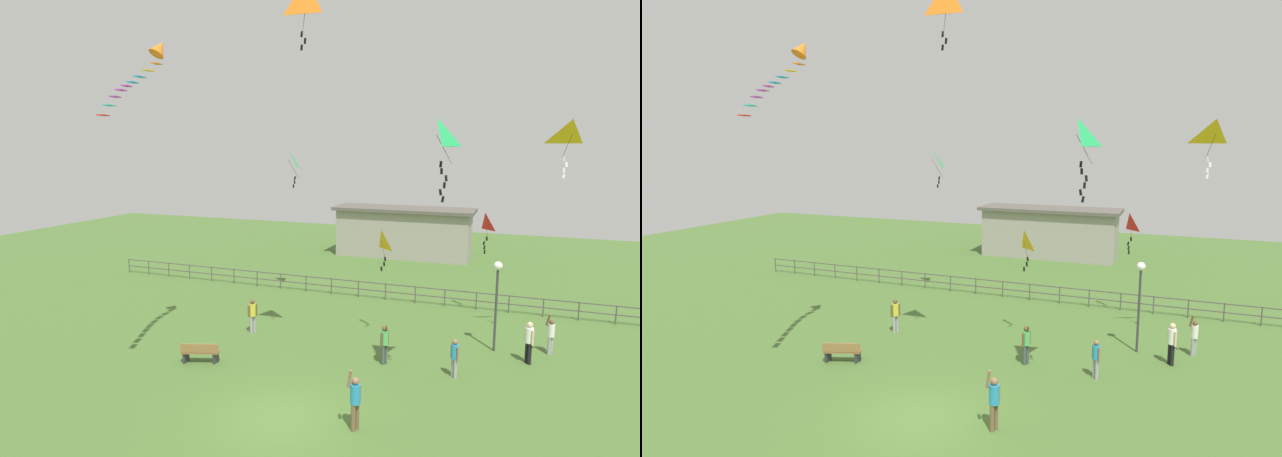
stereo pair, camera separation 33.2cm
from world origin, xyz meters
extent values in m
plane|color=#476B2D|center=(0.00, 0.00, 0.00)|extent=(80.00, 80.00, 0.00)
cylinder|color=#38383D|center=(6.02, 8.36, 1.76)|extent=(0.10, 0.10, 3.53)
sphere|color=white|center=(6.02, 8.36, 3.68)|extent=(0.36, 0.36, 0.36)
cube|color=olive|center=(-4.82, 2.81, 0.45)|extent=(1.55, 0.87, 0.06)
cube|color=olive|center=(-4.77, 2.64, 0.67)|extent=(1.44, 0.55, 0.36)
cube|color=#333338|center=(-5.39, 2.62, 0.23)|extent=(0.08, 0.36, 0.45)
cube|color=#333338|center=(-4.26, 3.01, 0.23)|extent=(0.08, 0.36, 0.45)
cylinder|color=black|center=(7.31, 7.52, 0.43)|extent=(0.15, 0.15, 0.87)
cylinder|color=black|center=(7.41, 7.38, 0.43)|extent=(0.15, 0.15, 0.87)
cylinder|color=white|center=(7.36, 7.45, 1.18)|extent=(0.32, 0.32, 0.62)
sphere|color=beige|center=(7.36, 7.45, 1.60)|extent=(0.23, 0.23, 0.23)
cylinder|color=beige|center=(7.24, 7.62, 1.14)|extent=(0.10, 0.10, 0.58)
cylinder|color=beige|center=(7.49, 7.28, 1.14)|extent=(0.10, 0.10, 0.58)
cylinder|color=#99999E|center=(4.73, 5.12, 0.38)|extent=(0.13, 0.13, 0.76)
cylinder|color=#99999E|center=(4.84, 5.02, 0.38)|extent=(0.13, 0.13, 0.76)
cylinder|color=#268CBF|center=(4.79, 5.07, 1.03)|extent=(0.28, 0.28, 0.54)
sphere|color=#8C6647|center=(4.79, 5.07, 1.40)|extent=(0.20, 0.20, 0.20)
cylinder|color=#8C6647|center=(4.66, 5.20, 0.99)|extent=(0.08, 0.08, 0.51)
cylinder|color=#8C6647|center=(4.91, 4.94, 0.99)|extent=(0.08, 0.08, 0.51)
cylinder|color=#3F4C47|center=(2.01, 5.28, 0.40)|extent=(0.14, 0.14, 0.80)
cylinder|color=#3F4C47|center=(2.07, 5.42, 0.40)|extent=(0.14, 0.14, 0.80)
cylinder|color=#4CB259|center=(2.04, 5.35, 1.08)|extent=(0.29, 0.29, 0.57)
sphere|color=brown|center=(2.04, 5.35, 1.47)|extent=(0.21, 0.21, 0.21)
cylinder|color=brown|center=(1.96, 5.18, 1.05)|extent=(0.09, 0.09, 0.54)
cylinder|color=brown|center=(2.13, 5.53, 1.05)|extent=(0.09, 0.09, 0.54)
cylinder|color=#99999E|center=(8.18, 8.76, 0.38)|extent=(0.13, 0.13, 0.75)
cylinder|color=#99999E|center=(8.26, 8.87, 0.38)|extent=(0.13, 0.13, 0.75)
cylinder|color=white|center=(8.22, 8.82, 1.02)|extent=(0.28, 0.28, 0.53)
sphere|color=brown|center=(8.22, 8.82, 1.39)|extent=(0.20, 0.20, 0.20)
cylinder|color=brown|center=(8.07, 8.70, 1.50)|extent=(0.21, 0.19, 0.51)
cylinder|color=brown|center=(8.33, 8.96, 0.99)|extent=(0.08, 0.08, 0.51)
cylinder|color=#99999E|center=(-4.57, 6.54, 0.40)|extent=(0.14, 0.14, 0.81)
cylinder|color=#99999E|center=(-4.48, 6.67, 0.40)|extent=(0.14, 0.14, 0.81)
cylinder|color=gold|center=(-4.52, 6.61, 1.09)|extent=(0.30, 0.30, 0.57)
sphere|color=brown|center=(-4.52, 6.61, 1.49)|extent=(0.22, 0.22, 0.22)
cylinder|color=brown|center=(-4.63, 6.44, 1.06)|extent=(0.09, 0.09, 0.54)
cylinder|color=brown|center=(-4.41, 6.77, 1.06)|extent=(0.09, 0.09, 0.54)
cylinder|color=brown|center=(2.42, 0.11, 0.43)|extent=(0.15, 0.15, 0.86)
cylinder|color=brown|center=(2.49, 0.26, 0.43)|extent=(0.15, 0.15, 0.86)
cylinder|color=#268CBF|center=(2.45, 0.18, 1.16)|extent=(0.31, 0.31, 0.61)
sphere|color=#8C6647|center=(2.45, 0.18, 1.58)|extent=(0.23, 0.23, 0.23)
cylinder|color=#8C6647|center=(2.32, 0.01, 1.70)|extent=(0.22, 0.16, 0.58)
cylinder|color=#8C6647|center=(2.54, 0.38, 1.13)|extent=(0.09, 0.09, 0.58)
pyramid|color=red|center=(5.13, 12.72, 4.88)|extent=(0.70, 0.70, 0.88)
cylinder|color=#4C381E|center=(5.22, 12.81, 4.44)|extent=(0.20, 0.20, 0.88)
cube|color=black|center=(5.24, 12.82, 4.03)|extent=(0.11, 0.02, 0.21)
cube|color=black|center=(5.13, 12.76, 3.81)|extent=(0.12, 0.01, 0.21)
cube|color=black|center=(5.16, 12.78, 3.59)|extent=(0.11, 0.04, 0.21)
cube|color=black|center=(5.18, 12.79, 3.37)|extent=(0.09, 0.02, 0.20)
cylinder|color=#4C381E|center=(-0.49, 3.34, 12.97)|extent=(0.03, 0.40, 1.27)
cube|color=black|center=(-0.57, 3.30, 12.37)|extent=(0.11, 0.03, 0.21)
cube|color=black|center=(-0.47, 3.35, 12.15)|extent=(0.11, 0.04, 0.21)
cube|color=black|center=(-0.58, 3.30, 11.93)|extent=(0.11, 0.04, 0.21)
pyramid|color=#1EB759|center=(-5.33, 12.43, 7.82)|extent=(0.81, 0.94, 1.01)
cylinder|color=#4C381E|center=(-5.06, 12.52, 7.32)|extent=(0.57, 0.20, 1.01)
cube|color=black|center=(-4.98, 12.56, 6.80)|extent=(0.10, 0.04, 0.20)
cube|color=black|center=(-5.00, 12.55, 6.58)|extent=(0.11, 0.03, 0.21)
cube|color=black|center=(-5.05, 12.52, 6.36)|extent=(0.09, 0.04, 0.20)
pyramid|color=yellow|center=(8.45, 8.43, 9.03)|extent=(1.29, 1.06, 0.93)
cylinder|color=#4C381E|center=(8.32, 8.71, 8.57)|extent=(0.29, 0.59, 0.93)
cube|color=white|center=(8.24, 8.67, 8.07)|extent=(0.12, 0.04, 0.21)
cube|color=white|center=(8.34, 8.72, 7.85)|extent=(0.10, 0.05, 0.20)
cube|color=white|center=(8.26, 8.68, 7.63)|extent=(0.09, 0.03, 0.20)
cube|color=white|center=(8.27, 8.69, 7.41)|extent=(0.11, 0.04, 0.21)
pyramid|color=yellow|center=(1.18, 7.87, 4.53)|extent=(0.71, 0.67, 0.89)
cylinder|color=#4C381E|center=(1.25, 7.95, 4.09)|extent=(0.18, 0.20, 0.89)
cube|color=black|center=(1.34, 7.99, 3.67)|extent=(0.10, 0.05, 0.20)
cube|color=black|center=(1.30, 7.98, 3.45)|extent=(0.11, 0.04, 0.21)
cube|color=black|center=(1.20, 7.92, 3.23)|extent=(0.09, 0.02, 0.20)
pyramid|color=#1EB759|center=(4.20, 2.82, 8.93)|extent=(0.84, 1.19, 0.90)
cylinder|color=#4C381E|center=(4.46, 2.74, 8.48)|extent=(0.54, 0.17, 0.90)
cube|color=black|center=(4.39, 2.70, 8.01)|extent=(0.09, 0.04, 0.20)
cube|color=black|center=(4.41, 2.72, 7.79)|extent=(0.08, 0.05, 0.20)
cube|color=black|center=(4.55, 2.79, 7.57)|extent=(0.11, 0.05, 0.21)
cube|color=black|center=(4.51, 2.76, 7.35)|extent=(0.09, 0.02, 0.20)
cube|color=black|center=(4.40, 2.71, 7.13)|extent=(0.11, 0.02, 0.21)
cube|color=black|center=(4.48, 2.75, 6.91)|extent=(0.11, 0.02, 0.21)
cone|color=orange|center=(-6.34, 3.05, 12.23)|extent=(0.86, 0.97, 0.79)
cube|color=orange|center=(-6.30, 2.80, 11.63)|extent=(0.30, 0.53, 0.03)
cube|color=yellow|center=(-6.29, 2.29, 11.32)|extent=(0.28, 0.52, 0.03)
cube|color=#198CD1|center=(-6.28, 1.79, 11.03)|extent=(0.31, 0.53, 0.03)
cube|color=#198CD1|center=(-6.19, 1.29, 10.78)|extent=(0.34, 0.55, 0.03)
cube|color=#B22DB2|center=(-6.05, 0.81, 10.61)|extent=(0.40, 0.56, 0.03)
cube|color=#B22DB2|center=(-5.89, 0.33, 10.42)|extent=(0.39, 0.56, 0.03)
cube|color=#B22DB2|center=(-5.72, -0.15, 10.16)|extent=(0.41, 0.56, 0.03)
cube|color=#19B2B2|center=(-5.54, -0.63, 9.85)|extent=(0.39, 0.56, 0.03)
cube|color=red|center=(-5.36, -1.10, 9.51)|extent=(0.42, 0.56, 0.03)
cylinder|color=#4C4742|center=(-18.02, 14.00, 0.47)|extent=(0.06, 0.06, 0.95)
cylinder|color=#4C4742|center=(-16.39, 14.00, 0.47)|extent=(0.06, 0.06, 0.95)
cylinder|color=#4C4742|center=(-14.76, 14.00, 0.47)|extent=(0.06, 0.06, 0.95)
cylinder|color=#4C4742|center=(-13.14, 14.00, 0.47)|extent=(0.06, 0.06, 0.95)
cylinder|color=#4C4742|center=(-11.47, 14.00, 0.47)|extent=(0.06, 0.06, 0.95)
cylinder|color=#4C4742|center=(-9.84, 14.00, 0.47)|extent=(0.06, 0.06, 0.95)
cylinder|color=#4C4742|center=(-8.21, 14.00, 0.47)|extent=(0.06, 0.06, 0.95)
cylinder|color=#4C4742|center=(-6.62, 14.00, 0.47)|extent=(0.06, 0.06, 0.95)
cylinder|color=#4C4742|center=(-4.94, 14.00, 0.47)|extent=(0.06, 0.06, 0.95)
cylinder|color=#4C4742|center=(-3.34, 14.00, 0.47)|extent=(0.06, 0.06, 0.95)
cylinder|color=#4C4742|center=(-1.70, 14.00, 0.47)|extent=(0.06, 0.06, 0.95)
cylinder|color=#4C4742|center=(-0.11, 14.00, 0.47)|extent=(0.06, 0.06, 0.95)
cylinder|color=#4C4742|center=(1.57, 14.00, 0.47)|extent=(0.06, 0.06, 0.95)
cylinder|color=#4C4742|center=(3.17, 14.00, 0.47)|extent=(0.06, 0.06, 0.95)
cylinder|color=#4C4742|center=(4.80, 14.00, 0.47)|extent=(0.06, 0.06, 0.95)
cylinder|color=#4C4742|center=(6.43, 14.00, 0.47)|extent=(0.06, 0.06, 0.95)
cylinder|color=#4C4742|center=(8.07, 14.00, 0.47)|extent=(0.06, 0.06, 0.95)
cylinder|color=#4C4742|center=(9.70, 14.00, 0.47)|extent=(0.06, 0.06, 0.95)
cylinder|color=#4C4742|center=(11.33, 14.00, 0.47)|extent=(0.06, 0.06, 0.95)
cube|color=#4C4742|center=(0.00, 14.00, 0.91)|extent=(36.00, 0.05, 0.05)
cube|color=#4C4742|center=(0.00, 14.00, 0.47)|extent=(36.00, 0.05, 0.05)
cube|color=gray|center=(-1.77, 26.00, 1.80)|extent=(10.05, 3.01, 3.59)
cube|color=#59544C|center=(-1.77, 26.00, 3.71)|extent=(10.65, 3.61, 0.24)
camera|label=1|loc=(6.91, -14.25, 8.61)|focal=29.85mm
camera|label=2|loc=(7.22, -14.13, 8.61)|focal=29.85mm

